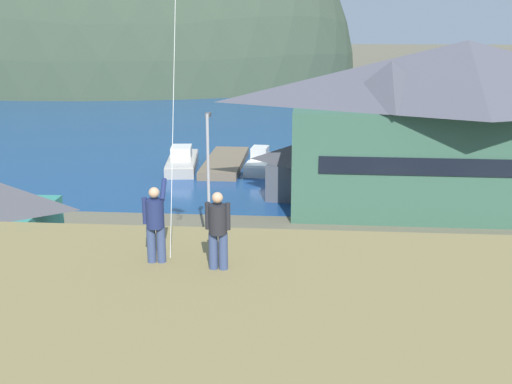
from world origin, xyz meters
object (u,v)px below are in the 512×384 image
object	(u,v)px
parked_car_mid_row_center	(40,315)
storage_shed_waterside	(311,167)
parked_car_back_row_right	(377,331)
moored_boat_wharfside	(182,161)
parked_car_front_row_end	(154,321)
parked_car_front_row_red	(141,270)
parking_light_pole	(208,176)
harbor_lodge	(462,121)
parked_car_mid_row_far	(363,267)
wharf_dock	(225,163)
moored_boat_outer_mooring	(261,162)
person_kite_flyer	(155,222)
person_companion	(218,228)

from	to	relation	value
parked_car_mid_row_center	storage_shed_waterside	bearing A→B (deg)	64.24
parked_car_back_row_right	moored_boat_wharfside	bearing A→B (deg)	114.00
parked_car_front_row_end	parked_car_mid_row_center	world-z (taller)	same
parked_car_front_row_red	parking_light_pole	world-z (taller)	parking_light_pole
harbor_lodge	parked_car_mid_row_far	xyz separation A→B (m)	(-7.46, -14.27, -4.98)
parked_car_mid_row_far	wharf_dock	bearing A→B (deg)	111.60
parked_car_back_row_right	parked_car_front_row_red	xyz separation A→B (m)	(-10.68, 5.33, 0.00)
moored_boat_wharfside	moored_boat_outer_mooring	world-z (taller)	same
moored_boat_outer_mooring	parked_car_front_row_end	bearing A→B (deg)	-93.64
storage_shed_waterside	parked_car_front_row_red	bearing A→B (deg)	-114.62
storage_shed_waterside	parked_car_mid_row_far	distance (m)	16.65
storage_shed_waterside	parked_car_front_row_red	xyz separation A→B (m)	(-8.12, -17.71, -1.18)
harbor_lodge	wharf_dock	size ratio (longest dim) A/B	2.18
moored_boat_outer_mooring	person_kite_flyer	size ratio (longest dim) A/B	3.28
parked_car_mid_row_center	parking_light_pole	bearing A→B (deg)	61.85
parked_car_mid_row_center	parked_car_front_row_red	bearing A→B (deg)	60.45
moored_boat_outer_mooring	person_companion	distance (m)	41.43
harbor_lodge	parked_car_front_row_red	xyz separation A→B (m)	(-18.15, -15.57, -4.98)
wharf_dock	moored_boat_outer_mooring	bearing A→B (deg)	-22.31
parked_car_front_row_end	parked_car_back_row_right	xyz separation A→B (m)	(8.80, -0.10, 0.00)
parked_car_back_row_right	parked_car_mid_row_center	size ratio (longest dim) A/B	1.00
person_kite_flyer	parked_car_mid_row_far	bearing A→B (deg)	69.13
moored_boat_wharfside	person_companion	distance (m)	42.14
moored_boat_wharfside	parked_car_front_row_red	size ratio (longest dim) A/B	1.79
parked_car_mid_row_center	person_kite_flyer	size ratio (longest dim) A/B	2.32
moored_boat_outer_mooring	parked_car_mid_row_center	distance (m)	31.33
wharf_dock	moored_boat_outer_mooring	xyz separation A→B (m)	(3.26, -1.34, 0.37)
parked_car_mid_row_far	parked_car_front_row_red	world-z (taller)	same
parked_car_mid_row_center	parking_light_pole	size ratio (longest dim) A/B	0.55
wharf_dock	parked_car_back_row_right	world-z (taller)	parked_car_back_row_right
moored_boat_outer_mooring	parked_car_front_row_red	size ratio (longest dim) A/B	1.40
parked_car_back_row_right	parking_light_pole	world-z (taller)	parking_light_pole
harbor_lodge	person_companion	world-z (taller)	harbor_lodge
harbor_lodge	parked_car_front_row_end	bearing A→B (deg)	-128.02
storage_shed_waterside	parked_car_front_row_red	size ratio (longest dim) A/B	1.60
parked_car_mid_row_far	person_kite_flyer	distance (m)	18.78
storage_shed_waterside	person_kite_flyer	xyz separation A→B (m)	(-3.58, -32.55, 6.19)
parked_car_front_row_red	parked_car_mid_row_center	xyz separation A→B (m)	(-2.88, -5.08, 0.00)
moored_boat_wharfside	parked_car_mid_row_far	bearing A→B (deg)	-60.37
harbor_lodge	moored_boat_wharfside	size ratio (longest dim) A/B	3.08
moored_boat_outer_mooring	parked_car_mid_row_far	size ratio (longest dim) A/B	1.41
parked_car_mid_row_center	moored_boat_outer_mooring	bearing A→B (deg)	77.61
storage_shed_waterside	parked_car_front_row_red	world-z (taller)	storage_shed_waterside
storage_shed_waterside	moored_boat_wharfside	bearing A→B (deg)	145.54
harbor_lodge	parking_light_pole	world-z (taller)	harbor_lodge
parked_car_mid_row_far	harbor_lodge	bearing A→B (deg)	62.41
moored_boat_wharfside	parked_car_front_row_end	world-z (taller)	moored_boat_wharfside
person_kite_flyer	parked_car_front_row_end	bearing A→B (deg)	105.43
parked_car_mid_row_center	person_kite_flyer	world-z (taller)	person_kite_flyer
parking_light_pole	storage_shed_waterside	bearing A→B (deg)	66.24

